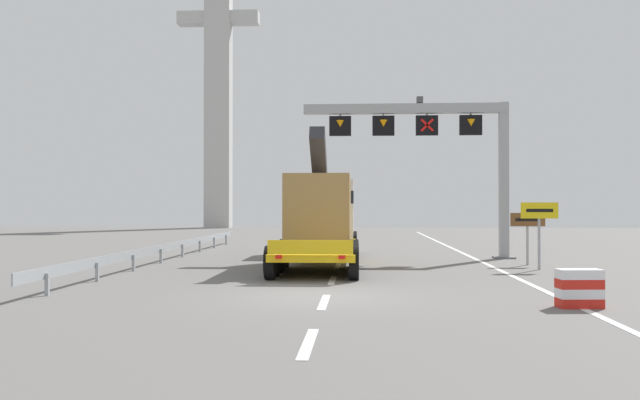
{
  "coord_description": "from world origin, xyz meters",
  "views": [
    {
      "loc": [
        1.08,
        -17.47,
        2.38
      ],
      "look_at": [
        -0.65,
        10.58,
        2.63
      ],
      "focal_mm": 37.37,
      "sensor_mm": 36.0,
      "label": 1
    }
  ],
  "objects_px": {
    "tourist_info_sign_brown": "(528,226)",
    "crash_barrier_striped": "(579,288)",
    "overhead_lane_gantry": "(434,135)",
    "heavy_haul_truck_yellow": "(323,215)",
    "bridge_pylon_distant": "(218,55)",
    "exit_sign_yellow": "(539,219)"
  },
  "relations": [
    {
      "from": "tourist_info_sign_brown",
      "to": "exit_sign_yellow",
      "type": "bearing_deg",
      "value": -91.95
    },
    {
      "from": "overhead_lane_gantry",
      "to": "tourist_info_sign_brown",
      "type": "height_order",
      "value": "overhead_lane_gantry"
    },
    {
      "from": "tourist_info_sign_brown",
      "to": "crash_barrier_striped",
      "type": "xyz_separation_m",
      "value": [
        -1.61,
        -11.35,
        -1.14
      ]
    },
    {
      "from": "tourist_info_sign_brown",
      "to": "crash_barrier_striped",
      "type": "bearing_deg",
      "value": -98.08
    },
    {
      "from": "exit_sign_yellow",
      "to": "tourist_info_sign_brown",
      "type": "relative_size",
      "value": 1.2
    },
    {
      "from": "crash_barrier_striped",
      "to": "heavy_haul_truck_yellow",
      "type": "bearing_deg",
      "value": 117.66
    },
    {
      "from": "overhead_lane_gantry",
      "to": "crash_barrier_striped",
      "type": "relative_size",
      "value": 9.23
    },
    {
      "from": "overhead_lane_gantry",
      "to": "bridge_pylon_distant",
      "type": "height_order",
      "value": "bridge_pylon_distant"
    },
    {
      "from": "exit_sign_yellow",
      "to": "bridge_pylon_distant",
      "type": "height_order",
      "value": "bridge_pylon_distant"
    },
    {
      "from": "heavy_haul_truck_yellow",
      "to": "tourist_info_sign_brown",
      "type": "distance_m",
      "value": 8.48
    },
    {
      "from": "exit_sign_yellow",
      "to": "bridge_pylon_distant",
      "type": "bearing_deg",
      "value": 115.3
    },
    {
      "from": "overhead_lane_gantry",
      "to": "heavy_haul_truck_yellow",
      "type": "distance_m",
      "value": 6.47
    },
    {
      "from": "tourist_info_sign_brown",
      "to": "bridge_pylon_distant",
      "type": "height_order",
      "value": "bridge_pylon_distant"
    },
    {
      "from": "overhead_lane_gantry",
      "to": "heavy_haul_truck_yellow",
      "type": "bearing_deg",
      "value": -158.63
    },
    {
      "from": "overhead_lane_gantry",
      "to": "exit_sign_yellow",
      "type": "relative_size",
      "value": 3.81
    },
    {
      "from": "heavy_haul_truck_yellow",
      "to": "tourist_info_sign_brown",
      "type": "relative_size",
      "value": 6.7
    },
    {
      "from": "tourist_info_sign_brown",
      "to": "bridge_pylon_distant",
      "type": "xyz_separation_m",
      "value": [
        -22.44,
        45.31,
        17.48
      ]
    },
    {
      "from": "exit_sign_yellow",
      "to": "crash_barrier_striped",
      "type": "bearing_deg",
      "value": -99.39
    },
    {
      "from": "tourist_info_sign_brown",
      "to": "overhead_lane_gantry",
      "type": "bearing_deg",
      "value": 134.37
    },
    {
      "from": "heavy_haul_truck_yellow",
      "to": "crash_barrier_striped",
      "type": "xyz_separation_m",
      "value": [
        6.73,
        -12.83,
        -1.54
      ]
    },
    {
      "from": "crash_barrier_striped",
      "to": "bridge_pylon_distant",
      "type": "height_order",
      "value": "bridge_pylon_distant"
    },
    {
      "from": "overhead_lane_gantry",
      "to": "bridge_pylon_distant",
      "type": "bearing_deg",
      "value": 114.49
    }
  ]
}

